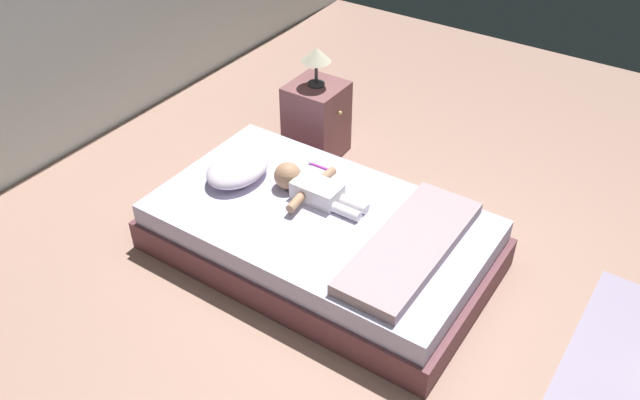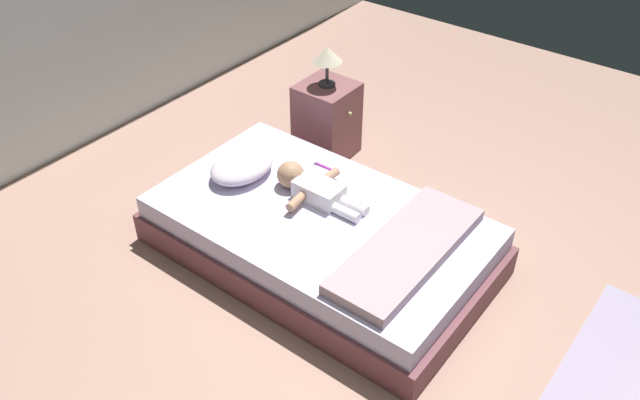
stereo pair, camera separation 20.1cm
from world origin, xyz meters
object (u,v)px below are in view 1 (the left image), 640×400
(toothbrush, at_px, (319,166))
(pillow, at_px, (238,168))
(bed, at_px, (320,235))
(lamp, at_px, (316,56))
(nightstand, at_px, (316,120))
(baby, at_px, (309,187))

(toothbrush, bearing_deg, pillow, 136.48)
(bed, xyz_separation_m, lamp, (0.96, 0.68, 0.64))
(bed, bearing_deg, nightstand, 35.14)
(pillow, bearing_deg, toothbrush, -43.52)
(bed, xyz_separation_m, toothbrush, (0.40, 0.28, 0.18))
(toothbrush, relative_size, lamp, 0.58)
(pillow, bearing_deg, nightstand, 2.26)
(toothbrush, bearing_deg, baby, -157.10)
(baby, distance_m, toothbrush, 0.32)
(baby, bearing_deg, pillow, 101.05)
(bed, relative_size, baby, 3.25)
(bed, xyz_separation_m, pillow, (0.01, 0.64, 0.25))
(baby, distance_m, lamp, 1.08)
(pillow, xyz_separation_m, lamp, (0.95, 0.04, 0.39))
(lamp, bearing_deg, bed, -144.86)
(pillow, distance_m, toothbrush, 0.53)
(baby, bearing_deg, bed, -125.34)
(nightstand, bearing_deg, lamp, 90.00)
(baby, xyz_separation_m, nightstand, (0.86, 0.53, -0.12))
(bed, bearing_deg, lamp, 35.14)
(pillow, distance_m, baby, 0.50)
(nightstand, height_order, lamp, lamp)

